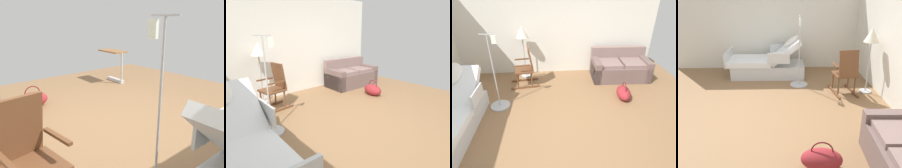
% 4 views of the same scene
% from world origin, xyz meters
% --- Properties ---
extents(ground_plane, '(7.11, 7.11, 0.00)m').
position_xyz_m(ground_plane, '(0.00, 0.00, 0.00)').
color(ground_plane, olive).
extents(back_wall, '(5.89, 0.10, 2.70)m').
position_xyz_m(back_wall, '(0.00, 2.72, 1.35)').
color(back_wall, silver).
rests_on(back_wall, ground).
extents(hospital_bed, '(1.06, 2.08, 1.16)m').
position_xyz_m(hospital_bed, '(-2.13, 0.06, 0.32)').
color(hospital_bed, silver).
rests_on(hospital_bed, ground).
extents(couch, '(1.63, 0.91, 0.85)m').
position_xyz_m(couch, '(1.84, 2.08, 0.31)').
color(couch, '#68534F').
rests_on(couch, ground).
extents(rocking_chair, '(0.82, 0.57, 1.05)m').
position_xyz_m(rocking_chair, '(-0.83, 1.88, 0.50)').
color(rocking_chair, brown).
rests_on(rocking_chair, ground).
extents(floor_lamp, '(0.34, 0.34, 1.48)m').
position_xyz_m(floor_lamp, '(-0.93, 2.40, 1.23)').
color(floor_lamp, '#B2B5BA').
rests_on(floor_lamp, ground).
extents(duffel_bag, '(0.37, 0.59, 0.43)m').
position_xyz_m(duffel_bag, '(1.58, 0.97, 0.15)').
color(duffel_bag, maroon).
rests_on(duffel_bag, ground).
extents(iv_pole, '(0.44, 0.44, 1.69)m').
position_xyz_m(iv_pole, '(-1.38, 0.87, 0.25)').
color(iv_pole, '#B2B5BA').
rests_on(iv_pole, ground).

